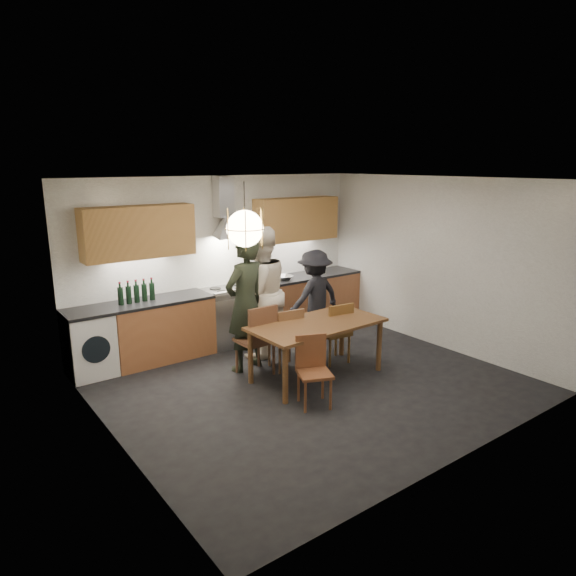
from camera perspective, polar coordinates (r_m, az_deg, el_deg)
ground at (r=6.82m, az=2.37°, el=-10.44°), size 5.00×5.00×0.00m
room_shell at (r=6.31m, az=2.52°, el=3.84°), size 5.02×4.52×2.61m
counter_run at (r=8.18m, az=-6.09°, el=-2.95°), size 5.00×0.62×0.90m
range_stove at (r=8.17m, az=-6.21°, el=-3.04°), size 0.90×0.60×0.92m
wall_fixtures at (r=7.98m, az=-6.92°, el=7.05°), size 4.30×0.54×1.10m
pendant_lamp at (r=5.60m, az=-4.81°, el=6.59°), size 0.43×0.43×0.70m
dining_table at (r=6.77m, az=3.26°, el=-4.58°), size 1.81×0.94×0.75m
chair_back_left at (r=6.82m, az=-3.29°, el=-5.33°), size 0.45×0.45×0.98m
chair_back_mid at (r=7.03m, az=-0.06°, el=-5.25°), size 0.45×0.45×0.88m
chair_back_right at (r=7.28m, az=5.44°, el=-4.57°), size 0.45×0.45×0.89m
chair_front at (r=6.11m, az=2.76°, el=-8.58°), size 0.49×0.49×0.83m
person_left at (r=6.97m, az=-4.75°, el=-1.72°), size 0.77×0.60×1.88m
person_mid at (r=7.44m, az=-3.11°, el=-0.52°), size 0.97×0.78×1.92m
person_right at (r=8.10m, az=2.97°, el=-0.94°), size 0.97×0.58×1.48m
mixing_bowl at (r=8.51m, az=-0.46°, el=1.17°), size 0.29×0.29×0.07m
stock_pot at (r=9.03m, az=3.72°, el=2.04°), size 0.22×0.22×0.12m
wine_bottles at (r=7.42m, az=-16.49°, el=-0.34°), size 0.53×0.08×0.32m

